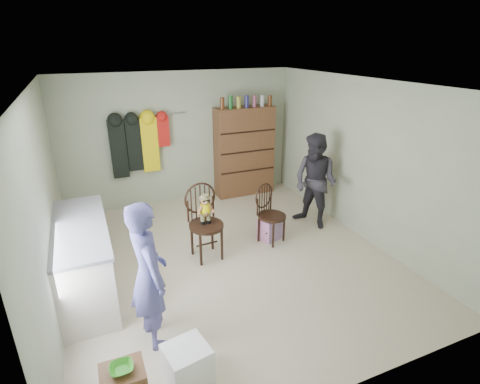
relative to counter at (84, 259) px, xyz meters
name	(u,v)px	position (x,y,z in m)	size (l,w,h in m)	color
ground_plane	(230,258)	(1.95, 0.00, -0.47)	(5.00, 5.00, 0.00)	beige
room_walls	(215,146)	(1.95, 0.53, 1.11)	(5.00, 5.00, 5.00)	#ADB698
counter	(84,259)	(0.00, 0.00, 0.00)	(0.64, 1.86, 0.94)	silver
bowl	(121,368)	(0.22, -1.97, 0.06)	(0.19, 0.19, 0.05)	green
plastic_tub	(187,364)	(0.79, -1.82, -0.29)	(0.39, 0.37, 0.37)	white
chair_front	(204,216)	(1.66, 0.24, 0.17)	(0.54, 0.54, 1.12)	black
chair_far	(269,211)	(2.73, 0.28, 0.04)	(0.56, 0.56, 0.95)	black
striped_bag	(270,228)	(2.78, 0.32, -0.29)	(0.34, 0.27, 0.36)	pink
person_left	(149,275)	(0.61, -1.15, 0.33)	(0.58, 0.38, 1.60)	#4F4F91
person_right	(315,182)	(3.68, 0.46, 0.34)	(0.78, 0.61, 1.61)	#2D2B33
dresser	(244,151)	(3.20, 2.30, 0.44)	(1.20, 0.39, 2.05)	brown
coat_rack	(138,144)	(1.12, 2.38, 0.78)	(1.42, 0.12, 1.09)	#99999E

